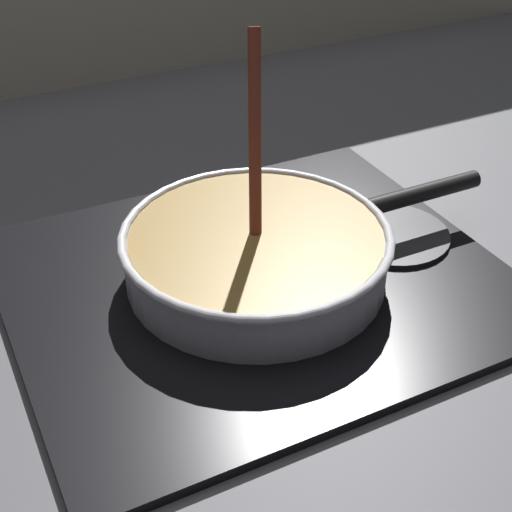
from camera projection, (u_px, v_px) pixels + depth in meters
name	position (u px, v px, depth m)	size (l,w,h in m)	color
ground	(172.00, 378.00, 0.77)	(2.40, 1.60, 0.04)	#4C4C51
hob_plate	(256.00, 281.00, 0.86)	(0.56, 0.48, 0.01)	black
burner_ring	(256.00, 274.00, 0.86)	(0.19, 0.19, 0.01)	#592D0C
spare_burner	(392.00, 234.00, 0.93)	(0.15, 0.15, 0.01)	#262628
cooking_pan	(257.00, 252.00, 0.84)	(0.47, 0.31, 0.28)	silver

